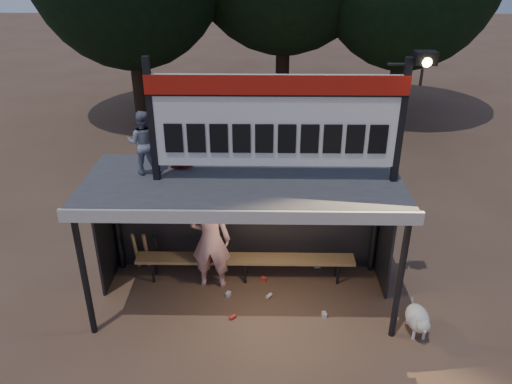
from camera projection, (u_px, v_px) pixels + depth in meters
ground at (244, 297)px, 8.86m from camera, size 80.00×80.00×0.00m
player at (211, 240)px, 8.76m from camera, size 0.73×0.50×1.94m
child_a at (143, 143)px, 7.81m from camera, size 0.51×0.40×1.03m
child_b at (179, 138)px, 8.04m from camera, size 0.53×0.38×1.01m
dugout_shelter at (244, 199)px, 8.25m from camera, size 5.10×2.08×2.32m
scoreboard_assembly at (280, 118)px, 7.35m from camera, size 4.10×0.27×1.99m
bench at (245, 260)px, 9.15m from camera, size 4.00×0.35×0.48m
dog at (418, 319)px, 7.93m from camera, size 0.36×0.81×0.49m
bats at (146, 251)px, 9.42m from camera, size 0.47×0.33×0.84m
litter at (273, 294)px, 8.89m from camera, size 1.78×1.56×0.08m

